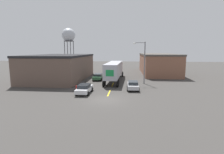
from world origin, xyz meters
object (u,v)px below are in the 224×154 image
water_tower (69,35)px  fire_hydrant (76,88)px  semi_truck (115,69)px  parked_car_left_far (98,77)px  parked_car_left_near (84,88)px  parked_car_right_near (133,85)px  street_lamp (143,60)px

water_tower → fire_hydrant: size_ratio=16.47×
semi_truck → parked_car_left_far: size_ratio=3.39×
parked_car_left_far → parked_car_left_near: bearing=-90.0°
water_tower → parked_car_left_far: bearing=-62.8°
parked_car_left_near → fire_hydrant: 2.00m
parked_car_right_near → water_tower: size_ratio=0.29×
semi_truck → parked_car_right_near: bearing=-64.5°
water_tower → street_lamp: 49.61m
semi_truck → parked_car_left_far: bearing=176.2°
semi_truck → fire_hydrant: size_ratio=16.16×
semi_truck → parked_car_right_near: semi_truck is taller
semi_truck → street_lamp: street_lamp is taller
semi_truck → parked_car_left_far: semi_truck is taller
parked_car_right_near → water_tower: 53.57m
water_tower → fire_hydrant: 51.84m
parked_car_right_near → fire_hydrant: (-8.82, -2.09, -0.25)m
parked_car_left_far → street_lamp: street_lamp is taller
parked_car_left_far → fire_hydrant: 10.87m
street_lamp → parked_car_right_near: bearing=-111.1°
parked_car_right_near → street_lamp: size_ratio=0.57×
parked_car_left_near → parked_car_right_near: (7.24, 3.30, 0.00)m
street_lamp → fire_hydrant: 13.63m
parked_car_left_far → water_tower: 42.84m
parked_car_right_near → water_tower: (-26.05, 45.28, 11.85)m
water_tower → fire_hydrant: bearing=-70.0°
parked_car_left_near → fire_hydrant: bearing=142.6°
parked_car_left_near → fire_hydrant: (-1.58, 1.21, -0.25)m
parked_car_left_near → water_tower: 53.43m
semi_truck → parked_car_right_near: 9.21m
semi_truck → water_tower: (-22.42, 36.99, 10.18)m
parked_car_right_near → semi_truck: bearing=113.6°
parked_car_left_near → fire_hydrant: size_ratio=4.77×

